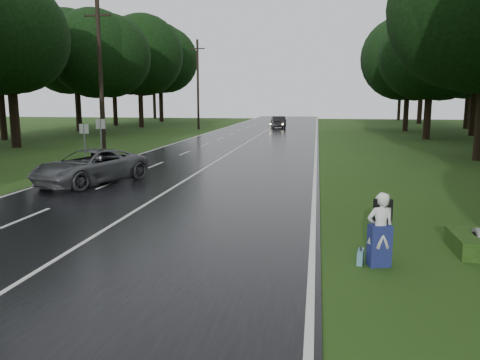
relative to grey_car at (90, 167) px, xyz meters
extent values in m
plane|color=#244213|center=(3.87, -8.01, -0.78)|extent=(160.00, 160.00, 0.00)
cube|color=black|center=(3.87, 11.99, -0.76)|extent=(12.00, 140.00, 0.04)
cube|color=silver|center=(3.87, 11.99, -0.73)|extent=(0.12, 140.00, 0.01)
imported|color=#47484B|center=(0.00, 0.00, 0.00)|extent=(4.22, 5.82, 1.47)
imported|color=black|center=(4.83, 41.11, 0.01)|extent=(2.34, 4.75, 1.50)
imported|color=silver|center=(11.14, -8.57, 0.06)|extent=(0.70, 0.55, 1.67)
cube|color=navy|center=(11.14, -8.57, -0.31)|extent=(0.54, 0.43, 0.94)
cube|color=black|center=(11.21, -8.34, 0.43)|extent=(0.42, 0.30, 0.54)
cube|color=teal|center=(10.75, -8.48, -0.62)|extent=(0.21, 0.45, 0.31)
camera|label=1|loc=(9.70, -19.02, 2.90)|focal=35.41mm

